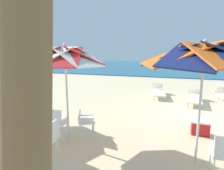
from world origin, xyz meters
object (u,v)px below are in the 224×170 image
Objects in this scene: plastic_chair_4 at (13,104)px; sun_lounger_2 at (158,91)px; sun_lounger_1 at (194,97)px; cooler_box at (200,128)px; plastic_chair_0 at (224,153)px; plastic_chair_3 at (84,119)px; plastic_chair_1 at (57,122)px; beach_umbrella_1 at (65,58)px; plastic_chair_2 at (49,138)px; beach_umbrella_0 at (204,56)px.

plastic_chair_4 reaches higher than sun_lounger_2.
cooler_box is (-0.15, -3.63, -0.08)m from sun_lounger_1.
plastic_chair_0 is 3.37m from plastic_chair_3.
sun_lounger_2 is 4.44× the size of cooler_box.
plastic_chair_0 is at bearing -4.62° from plastic_chair_1.
beach_umbrella_1 is 3.63m from plastic_chair_4.
plastic_chair_1 is 1.00× the size of plastic_chair_3.
plastic_chair_2 is (-3.50, -0.55, 0.00)m from plastic_chair_0.
beach_umbrella_1 is 5.13× the size of cooler_box.
plastic_chair_3 is at bearing 80.54° from plastic_chair_2.
plastic_chair_4 is (-6.49, 1.31, 0.00)m from plastic_chair_0.
plastic_chair_3 is 1.00× the size of plastic_chair_4.
plastic_chair_0 is 5.56m from sun_lounger_1.
sun_lounger_1 is at bearing 87.59° from cooler_box.
beach_umbrella_0 is 2.60m from cooler_box.
plastic_chair_1 and plastic_chair_3 have the same top height.
plastic_chair_3 is at bearing -124.09° from sun_lounger_1.
plastic_chair_0 is 1.00× the size of plastic_chair_3.
plastic_chair_1 reaches higher than cooler_box.
plastic_chair_3 reaches higher than sun_lounger_1.
beach_umbrella_0 is 3.00× the size of plastic_chair_1.
plastic_chair_3 and plastic_chair_4 have the same top height.
beach_umbrella_1 is (-3.49, 0.22, 1.73)m from plastic_chair_0.
plastic_chair_4 is at bearing -174.45° from cooler_box.
plastic_chair_3 is (-3.29, 0.73, 0.00)m from plastic_chair_0.
plastic_chair_2 is at bearing -91.10° from beach_umbrella_1.
sun_lounger_1 is (6.47, 4.25, -0.22)m from plastic_chair_4.
plastic_chair_2 is 7.03m from sun_lounger_1.
sun_lounger_1 is (-0.02, 5.56, -0.22)m from plastic_chair_0.
plastic_chair_1 is at bearing 175.38° from plastic_chair_0.
plastic_chair_1 is 0.96m from plastic_chair_2.
cooler_box is at bearing 23.23° from plastic_chair_1.
beach_umbrella_0 is 1.86m from plastic_chair_0.
beach_umbrella_0 is 1.19× the size of sun_lounger_1.
plastic_chair_4 is (-2.58, 0.99, 0.00)m from plastic_chair_1.
beach_umbrella_1 reaches higher than sun_lounger_1.
plastic_chair_0 is at bearing -11.39° from plastic_chair_4.
plastic_chair_0 is at bearing -12.43° from plastic_chair_3.
beach_umbrella_0 reaches higher than sun_lounger_2.
cooler_box is (0.26, 1.55, -2.07)m from beach_umbrella_0.
plastic_chair_0 is (0.43, -0.37, -1.77)m from beach_umbrella_0.
sun_lounger_1 is (0.41, 5.18, -1.99)m from beach_umbrella_0.
beach_umbrella_0 is 3.06m from beach_umbrella_1.
plastic_chair_1 is 6.47m from sun_lounger_2.
beach_umbrella_1 is 2.96× the size of plastic_chair_3.
sun_lounger_1 is at bearing 85.49° from beach_umbrella_0.
plastic_chair_2 is 4.15m from cooler_box.
beach_umbrella_1 is at bearing -111.33° from plastic_chair_3.
beach_umbrella_0 is 6.50m from sun_lounger_2.
plastic_chair_1 is 1.00× the size of plastic_chair_2.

